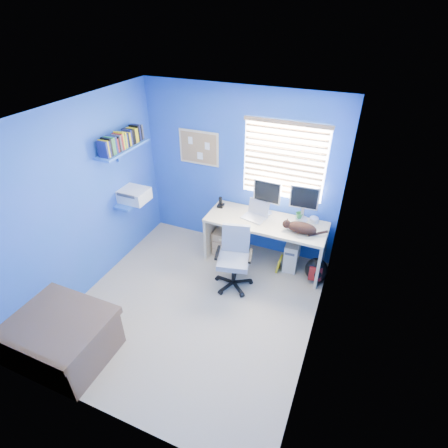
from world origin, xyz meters
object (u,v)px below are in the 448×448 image
at_px(desk, 265,242).
at_px(cat, 302,228).
at_px(laptop, 254,212).
at_px(office_chair, 234,265).
at_px(tower_pc, 292,253).

relative_size(desk, cat, 4.30).
xyz_separation_m(laptop, cat, (0.71, -0.10, -0.04)).
bearing_deg(laptop, cat, 5.16).
height_order(cat, office_chair, cat).
distance_m(desk, tower_pc, 0.45).
height_order(tower_pc, office_chair, office_chair).
bearing_deg(office_chair, desk, 69.06).
distance_m(laptop, cat, 0.72).
height_order(laptop, office_chair, laptop).
distance_m(cat, office_chair, 1.06).
bearing_deg(cat, tower_pc, 120.77).
height_order(desk, cat, cat).
xyz_separation_m(cat, office_chair, (-0.77, -0.54, -0.48)).
bearing_deg(laptop, office_chair, -82.19).
bearing_deg(cat, desk, 169.39).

